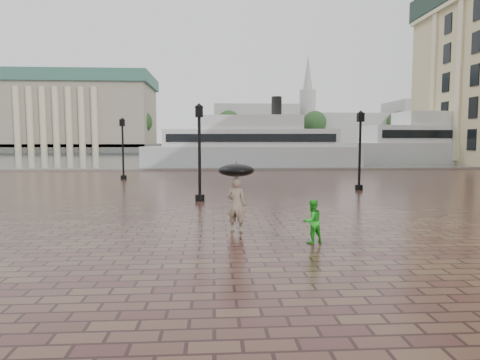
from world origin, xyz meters
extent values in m
plane|color=#3A1D1A|center=(0.00, 0.00, 0.00)|extent=(300.00, 300.00, 0.00)
plane|color=#404B4E|center=(0.00, 92.00, 0.00)|extent=(240.00, 240.00, 0.00)
cube|color=slate|center=(0.00, 32.00, 0.00)|extent=(80.00, 0.60, 0.30)
cube|color=#4C4C47|center=(0.00, 160.00, 1.00)|extent=(300.00, 60.00, 2.00)
cube|color=gray|center=(-55.00, 145.00, 12.00)|extent=(55.00, 30.00, 22.00)
cube|color=#376454|center=(-55.00, 145.00, 24.00)|extent=(57.00, 32.00, 4.00)
cube|color=#9F9D97|center=(10.00, 150.00, 9.00)|extent=(30.00, 22.00, 14.00)
cube|color=#9F9D97|center=(45.00, 150.00, 7.50)|extent=(25.00, 22.00, 11.00)
cube|color=#9F9D97|center=(80.00, 150.00, 10.00)|extent=(35.00, 22.00, 16.00)
cylinder|color=#9F9D97|center=(30.00, 150.00, 12.00)|extent=(6.00, 6.00, 20.00)
cone|color=#9F9D97|center=(30.00, 150.00, 26.00)|extent=(5.00, 5.00, 18.00)
cylinder|color=#2D2119|center=(-60.00, 138.00, 4.00)|extent=(1.00, 1.00, 8.00)
sphere|color=#1C3A1A|center=(-60.00, 138.00, 9.50)|extent=(8.00, 8.00, 8.00)
cylinder|color=#2D2119|center=(-30.00, 138.00, 4.00)|extent=(1.00, 1.00, 8.00)
sphere|color=#1C3A1A|center=(-30.00, 138.00, 9.50)|extent=(8.00, 8.00, 8.00)
cylinder|color=#2D2119|center=(0.00, 138.00, 4.00)|extent=(1.00, 1.00, 8.00)
sphere|color=#1C3A1A|center=(0.00, 138.00, 9.50)|extent=(8.00, 8.00, 8.00)
cylinder|color=#2D2119|center=(30.00, 138.00, 4.00)|extent=(1.00, 1.00, 8.00)
sphere|color=#1C3A1A|center=(30.00, 138.00, 9.50)|extent=(8.00, 8.00, 8.00)
cylinder|color=#2D2119|center=(60.00, 138.00, 4.00)|extent=(1.00, 1.00, 8.00)
sphere|color=#1C3A1A|center=(60.00, 138.00, 9.50)|extent=(8.00, 8.00, 8.00)
cylinder|color=#2D2119|center=(90.00, 138.00, 4.00)|extent=(1.00, 1.00, 8.00)
cylinder|color=black|center=(-6.00, 10.00, 0.15)|extent=(0.44, 0.44, 0.30)
cylinder|color=black|center=(-6.00, 10.00, 2.00)|extent=(0.14, 0.14, 4.00)
cube|color=black|center=(-6.00, 10.00, 4.15)|extent=(0.35, 0.35, 0.50)
sphere|color=beige|center=(-6.00, 10.00, 4.15)|extent=(0.28, 0.28, 0.28)
cylinder|color=black|center=(3.00, 14.00, 0.15)|extent=(0.44, 0.44, 0.30)
cylinder|color=black|center=(3.00, 14.00, 2.00)|extent=(0.14, 0.14, 4.00)
cube|color=black|center=(3.00, 14.00, 4.15)|extent=(0.35, 0.35, 0.50)
sphere|color=beige|center=(3.00, 14.00, 4.15)|extent=(0.28, 0.28, 0.28)
cylinder|color=black|center=(-12.00, 22.00, 0.15)|extent=(0.44, 0.44, 0.30)
cylinder|color=black|center=(-12.00, 22.00, 2.00)|extent=(0.14, 0.14, 4.00)
cube|color=black|center=(-12.00, 22.00, 4.15)|extent=(0.35, 0.35, 0.50)
sphere|color=beige|center=(-12.00, 22.00, 4.15)|extent=(0.28, 0.28, 0.28)
imported|color=gray|center=(-4.66, 3.00, 0.84)|extent=(0.72, 0.60, 1.68)
imported|color=green|center=(-2.67, 1.41, 0.60)|extent=(0.72, 0.65, 1.20)
cube|color=#BABABA|center=(-1.24, 37.00, 1.12)|extent=(23.82, 8.23, 2.24)
cube|color=silver|center=(-1.24, 37.00, 3.17)|extent=(19.10, 6.96, 1.87)
cube|color=silver|center=(-1.24, 37.00, 4.85)|extent=(11.62, 5.55, 1.49)
cylinder|color=black|center=(1.54, 36.68, 6.53)|extent=(1.12, 1.12, 2.24)
cube|color=black|center=(-1.52, 34.54, 3.17)|extent=(17.63, 2.13, 0.84)
cube|color=black|center=(-0.96, 39.46, 3.17)|extent=(17.63, 2.13, 0.84)
cube|color=#BABABA|center=(24.79, 43.56, 1.30)|extent=(27.59, 8.55, 2.61)
cube|color=silver|center=(24.79, 43.56, 3.70)|extent=(22.11, 7.28, 2.17)
cube|color=silver|center=(24.79, 43.56, 5.65)|extent=(13.38, 5.97, 1.74)
cylinder|color=black|center=(28.05, 43.80, 7.61)|extent=(1.30, 1.30, 2.61)
cube|color=black|center=(25.01, 40.68, 3.70)|extent=(20.60, 1.66, 0.98)
cube|color=black|center=(24.58, 46.43, 3.70)|extent=(20.60, 1.66, 0.98)
cylinder|color=black|center=(-4.66, 3.00, 1.43)|extent=(0.02, 0.02, 0.95)
ellipsoid|color=black|center=(-4.66, 3.00, 1.90)|extent=(1.10, 1.10, 0.39)
camera|label=1|loc=(-5.36, -9.97, 2.77)|focal=32.00mm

